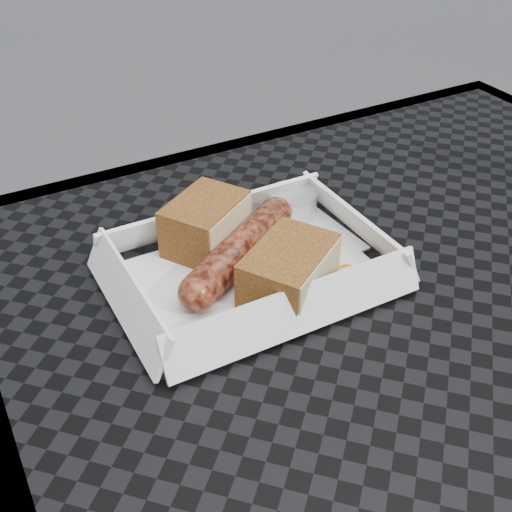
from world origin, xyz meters
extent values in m
cube|color=black|center=(0.00, 0.00, 0.74)|extent=(0.80, 0.80, 0.01)
cube|color=black|center=(0.00, 0.39, 0.73)|extent=(0.80, 0.03, 0.03)
cylinder|color=black|center=(-0.35, 0.35, 0.36)|extent=(0.03, 0.03, 0.73)
cylinder|color=black|center=(0.35, 0.35, 0.36)|extent=(0.03, 0.03, 0.73)
cube|color=white|center=(-0.14, 0.14, 0.75)|extent=(0.22, 0.15, 0.00)
cylinder|color=brown|center=(-0.15, 0.15, 0.77)|extent=(0.14, 0.11, 0.03)
sphere|color=brown|center=(-0.08, 0.19, 0.77)|extent=(0.03, 0.03, 0.03)
sphere|color=brown|center=(-0.21, 0.12, 0.77)|extent=(0.03, 0.03, 0.03)
cube|color=brown|center=(-0.16, 0.20, 0.77)|extent=(0.10, 0.09, 0.05)
cube|color=brown|center=(-0.13, 0.10, 0.77)|extent=(0.11, 0.10, 0.05)
cylinder|color=#F2500A|center=(-0.08, 0.09, 0.75)|extent=(0.02, 0.02, 0.00)
torus|color=white|center=(-0.07, 0.08, 0.75)|extent=(0.02, 0.02, 0.00)
cube|color=#B2D17F|center=(-0.07, 0.09, 0.75)|extent=(0.02, 0.02, 0.00)
cube|color=white|center=(-0.08, 0.18, 0.75)|extent=(0.13, 0.13, 0.00)
cylinder|color=maroon|center=(-0.14, 0.18, 0.76)|extent=(0.05, 0.05, 0.03)
cylinder|color=silver|center=(-0.06, 0.21, 0.76)|extent=(0.05, 0.05, 0.03)
camera|label=1|loc=(-0.36, -0.28, 1.11)|focal=45.00mm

